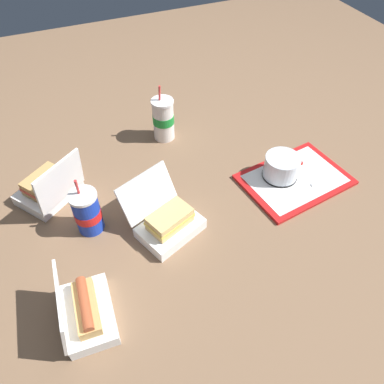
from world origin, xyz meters
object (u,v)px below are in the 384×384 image
(clamshell_sandwich_front, at_px, (168,221))
(food_tray, at_px, (295,179))
(soda_cup_front, at_px, (87,212))
(soda_cup_corner, at_px, (163,119))
(plastic_fork, at_px, (325,182))
(ketchup_cup, at_px, (298,165))
(cake_container, at_px, (281,167))
(clamshell_hotdog_right, at_px, (85,311))
(clamshell_sandwich_left, at_px, (49,188))

(clamshell_sandwich_front, bearing_deg, food_tray, -176.13)
(soda_cup_front, bearing_deg, soda_cup_corner, -137.06)
(clamshell_sandwich_front, distance_m, soda_cup_front, 0.25)
(plastic_fork, xyz_separation_m, soda_cup_front, (0.81, -0.13, 0.06))
(food_tray, height_order, plastic_fork, plastic_fork)
(soda_cup_corner, bearing_deg, plastic_fork, 132.11)
(clamshell_sandwich_front, bearing_deg, plastic_fork, 177.57)
(ketchup_cup, bearing_deg, cake_container, 8.03)
(food_tray, distance_m, cake_container, 0.07)
(clamshell_hotdog_right, distance_m, soda_cup_front, 0.31)
(cake_container, relative_size, clamshell_hotdog_right, 0.62)
(ketchup_cup, xyz_separation_m, soda_cup_corner, (0.39, -0.38, 0.06))
(cake_container, relative_size, soda_cup_front, 0.59)
(food_tray, xyz_separation_m, clamshell_sandwich_left, (0.82, -0.26, 0.04))
(plastic_fork, relative_size, soda_cup_front, 0.51)
(plastic_fork, bearing_deg, clamshell_sandwich_left, -15.05)
(cake_container, bearing_deg, ketchup_cup, -171.97)
(food_tray, relative_size, soda_cup_front, 1.88)
(cake_container, bearing_deg, soda_cup_front, -3.37)
(ketchup_cup, height_order, clamshell_sandwich_front, clamshell_sandwich_front)
(clamshell_hotdog_right, relative_size, soda_cup_front, 0.95)
(soda_cup_front, bearing_deg, food_tray, 174.28)
(ketchup_cup, distance_m, clamshell_sandwich_left, 0.89)
(plastic_fork, xyz_separation_m, clamshell_hotdog_right, (0.88, 0.17, 0.02))
(cake_container, xyz_separation_m, plastic_fork, (-0.13, 0.09, -0.04))
(clamshell_hotdog_right, xyz_separation_m, soda_cup_front, (-0.08, -0.30, 0.04))
(soda_cup_front, xyz_separation_m, soda_cup_corner, (-0.37, -0.35, 0.01))
(ketchup_cup, height_order, soda_cup_corner, soda_cup_corner)
(food_tray, bearing_deg, soda_cup_front, -5.72)
(soda_cup_front, height_order, soda_cup_corner, soda_cup_corner)
(food_tray, bearing_deg, clamshell_sandwich_left, -17.41)
(plastic_fork, distance_m, soda_cup_corner, 0.65)
(cake_container, relative_size, clamshell_sandwich_left, 0.50)
(cake_container, bearing_deg, plastic_fork, 145.47)
(plastic_fork, relative_size, clamshell_sandwich_front, 0.42)
(clamshell_sandwich_left, height_order, soda_cup_front, soda_cup_front)
(soda_cup_front, distance_m, soda_cup_corner, 0.51)
(food_tray, bearing_deg, plastic_fork, 145.80)
(ketchup_cup, height_order, clamshell_sandwich_left, clamshell_sandwich_left)
(ketchup_cup, distance_m, soda_cup_corner, 0.54)
(clamshell_sandwich_left, bearing_deg, cake_container, 163.81)
(food_tray, xyz_separation_m, soda_cup_front, (0.72, -0.07, 0.07))
(clamshell_hotdog_right, xyz_separation_m, soda_cup_corner, (-0.45, -0.65, 0.05))
(cake_container, xyz_separation_m, clamshell_sandwich_left, (0.77, -0.22, -0.01))
(cake_container, height_order, plastic_fork, cake_container)
(clamshell_hotdog_right, height_order, soda_cup_corner, soda_cup_corner)
(food_tray, relative_size, cake_container, 3.19)
(clamshell_sandwich_left, relative_size, soda_cup_corner, 1.09)
(ketchup_cup, relative_size, clamshell_sandwich_left, 0.16)
(cake_container, height_order, clamshell_sandwich_left, clamshell_sandwich_left)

